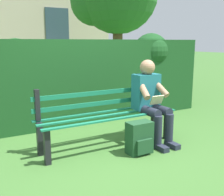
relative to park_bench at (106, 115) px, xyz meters
The scene contains 5 objects.
ground 0.44m from the park_bench, 90.00° to the left, with size 60.00×60.00×0.00m, color #3D6B2D.
park_bench is the anchor object (origin of this frame).
person_seated 0.70m from the park_bench, 165.52° to the left, with size 0.44×0.73×1.19m.
hedge_backdrop 1.49m from the park_bench, 103.95° to the right, with size 4.75×0.87×1.61m.
backpack 0.58m from the park_bench, 115.55° to the left, with size 0.33×0.27×0.42m.
Camera 1 is at (1.78, 3.22, 1.44)m, focal length 44.49 mm.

